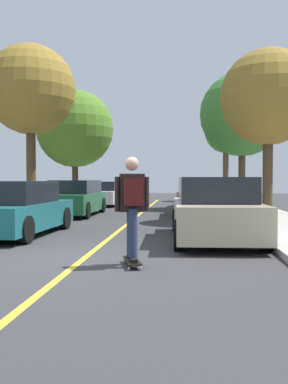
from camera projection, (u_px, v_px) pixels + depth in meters
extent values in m
plane|color=#353538|center=(83.00, 259.00, 7.90)|extent=(80.00, 80.00, 0.00)
cube|color=gold|center=(117.00, 232.00, 11.89)|extent=(0.12, 39.20, 0.01)
cube|color=#196066|center=(16.00, 216.00, 11.32)|extent=(1.94, 4.42, 0.66)
cube|color=black|center=(14.00, 192.00, 11.23)|extent=(1.67, 2.50, 0.57)
cylinder|color=black|center=(25.00, 230.00, 9.75)|extent=(0.24, 0.65, 0.64)
cylinder|color=black|center=(64.00, 218.00, 12.71)|extent=(0.24, 0.65, 0.64)
cylinder|color=black|center=(8.00, 218.00, 12.90)|extent=(0.24, 0.65, 0.64)
cube|color=#1E5B33|center=(75.00, 202.00, 17.63)|extent=(1.76, 4.71, 0.71)
cube|color=black|center=(76.00, 187.00, 17.80)|extent=(1.54, 3.04, 0.53)
cylinder|color=black|center=(86.00, 210.00, 15.93)|extent=(0.23, 0.64, 0.64)
cylinder|color=black|center=(44.00, 210.00, 16.06)|extent=(0.23, 0.64, 0.64)
cylinder|color=black|center=(102.00, 205.00, 19.21)|extent=(0.23, 0.64, 0.64)
cylinder|color=black|center=(67.00, 205.00, 19.34)|extent=(0.23, 0.64, 0.64)
cube|color=white|center=(105.00, 196.00, 24.26)|extent=(1.78, 4.35, 0.67)
cube|color=black|center=(105.00, 186.00, 24.29)|extent=(1.55, 2.71, 0.50)
cylinder|color=black|center=(114.00, 201.00, 22.73)|extent=(0.23, 0.64, 0.64)
cylinder|color=black|center=(84.00, 201.00, 22.89)|extent=(0.23, 0.64, 0.64)
cylinder|color=black|center=(123.00, 199.00, 25.64)|extent=(0.23, 0.64, 0.64)
cylinder|color=black|center=(96.00, 199.00, 25.80)|extent=(0.23, 0.64, 0.64)
cube|color=#BCAD89|center=(214.00, 217.00, 10.37)|extent=(1.99, 4.71, 0.75)
cube|color=black|center=(214.00, 189.00, 10.27)|extent=(1.71, 2.78, 0.57)
cylinder|color=black|center=(176.00, 220.00, 12.05)|extent=(0.24, 0.65, 0.64)
cylinder|color=black|center=(240.00, 221.00, 11.95)|extent=(0.24, 0.65, 0.64)
cylinder|color=black|center=(179.00, 235.00, 8.80)|extent=(0.24, 0.65, 0.64)
cylinder|color=black|center=(266.00, 236.00, 8.70)|extent=(0.24, 0.65, 0.64)
cube|color=maroon|center=(202.00, 203.00, 17.05)|extent=(2.04, 4.67, 0.73)
cube|color=black|center=(202.00, 187.00, 17.08)|extent=(1.76, 3.19, 0.52)
cylinder|color=black|center=(178.00, 206.00, 18.71)|extent=(0.24, 0.65, 0.64)
cylinder|color=black|center=(219.00, 206.00, 18.61)|extent=(0.24, 0.65, 0.64)
cylinder|color=black|center=(180.00, 211.00, 15.50)|extent=(0.24, 0.65, 0.64)
cylinder|color=black|center=(230.00, 211.00, 15.41)|extent=(0.24, 0.65, 0.64)
cube|color=#B7B7BC|center=(197.00, 198.00, 22.87)|extent=(1.81, 4.69, 0.65)
cube|color=black|center=(197.00, 186.00, 22.86)|extent=(1.58, 2.63, 0.57)
cylinder|color=black|center=(181.00, 200.00, 24.59)|extent=(0.22, 0.64, 0.64)
cylinder|color=black|center=(211.00, 200.00, 24.43)|extent=(0.22, 0.64, 0.64)
cylinder|color=black|center=(181.00, 203.00, 21.33)|extent=(0.22, 0.64, 0.64)
cylinder|color=black|center=(215.00, 203.00, 21.17)|extent=(0.22, 0.64, 0.64)
cylinder|color=#4C3823|center=(31.00, 162.00, 18.61)|extent=(0.40, 0.40, 4.14)
sphere|color=olive|center=(31.00, 89.00, 18.52)|extent=(3.82, 3.82, 3.82)
cylinder|color=#3D2D1E|center=(75.00, 174.00, 26.23)|extent=(0.37, 0.37, 3.32)
sphere|color=#4C7A23|center=(75.00, 129.00, 26.15)|extent=(4.64, 4.64, 4.64)
cylinder|color=#4C3823|center=(268.00, 172.00, 14.80)|extent=(0.34, 0.34, 3.16)
sphere|color=olive|center=(268.00, 97.00, 14.73)|extent=(3.26, 3.26, 3.26)
cylinder|color=#4C3823|center=(242.00, 172.00, 21.28)|extent=(0.34, 0.34, 3.41)
sphere|color=#3D7F33|center=(242.00, 114.00, 21.21)|extent=(4.12, 4.12, 4.12)
cylinder|color=#4C3823|center=(226.00, 173.00, 29.28)|extent=(0.38, 0.38, 3.56)
sphere|color=#3D7F33|center=(226.00, 132.00, 29.20)|extent=(2.81, 2.81, 2.81)
cylinder|color=#B2140F|center=(259.00, 214.00, 12.87)|extent=(0.20, 0.20, 0.55)
sphere|color=#B2140F|center=(259.00, 203.00, 12.86)|extent=(0.18, 0.18, 0.18)
cube|color=black|center=(132.00, 260.00, 7.27)|extent=(0.42, 0.87, 0.02)
cylinder|color=beige|center=(124.00, 261.00, 7.59)|extent=(0.04, 0.06, 0.06)
cylinder|color=beige|center=(135.00, 260.00, 7.62)|extent=(0.04, 0.06, 0.06)
cylinder|color=beige|center=(129.00, 268.00, 6.92)|extent=(0.04, 0.06, 0.06)
cylinder|color=beige|center=(141.00, 268.00, 6.95)|extent=(0.04, 0.06, 0.06)
cube|color=#99999E|center=(130.00, 258.00, 7.61)|extent=(0.11, 0.06, 0.02)
cube|color=#99999E|center=(135.00, 266.00, 6.94)|extent=(0.11, 0.06, 0.02)
cube|color=black|center=(130.00, 256.00, 7.49)|extent=(0.16, 0.28, 0.06)
cube|color=black|center=(134.00, 260.00, 7.05)|extent=(0.16, 0.28, 0.06)
cylinder|color=#283351|center=(131.00, 231.00, 7.38)|extent=(0.18, 0.18, 0.80)
cylinder|color=#283351|center=(133.00, 233.00, 7.14)|extent=(0.18, 0.18, 0.80)
cube|color=black|center=(132.00, 193.00, 7.24)|extent=(0.44, 0.31, 0.63)
sphere|color=tan|center=(132.00, 164.00, 7.23)|extent=(0.23, 0.23, 0.23)
cylinder|color=black|center=(117.00, 194.00, 7.20)|extent=(0.11, 0.11, 0.58)
cylinder|color=black|center=(147.00, 194.00, 7.28)|extent=(0.11, 0.11, 0.58)
cube|color=#4C1414|center=(134.00, 192.00, 7.04)|extent=(0.33, 0.25, 0.44)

